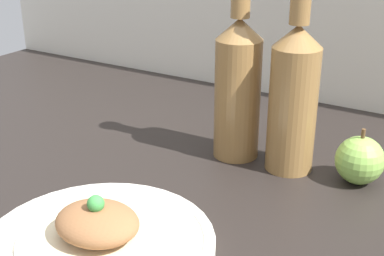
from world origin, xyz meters
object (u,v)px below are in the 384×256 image
cider_bottle_left (238,84)px  apple (360,160)px  plate (99,243)px  cider_bottle_right (294,94)px  plated_food (98,227)px

cider_bottle_left → apple: (20.45, 0.93, -8.89)cm
plate → cider_bottle_right: cider_bottle_right is taller
plated_food → cider_bottle_left: 34.37cm
plated_food → plate: bearing=0.0°
plate → apple: (22.55, 33.93, 2.83)cm
plated_food → cider_bottle_left: (2.09, 33.01, 9.36)cm
plate → plated_food: bearing=0.0°
cider_bottle_left → cider_bottle_right: bearing=0.0°
cider_bottle_right → plate: bearing=-109.4°
cider_bottle_right → apple: size_ratio=3.59×
plated_food → cider_bottle_right: (11.65, 33.01, 9.36)cm
plate → cider_bottle_left: (2.09, 33.01, 11.71)cm
plate → cider_bottle_right: bearing=70.6°
apple → plate: bearing=-123.6°
plated_food → apple: apple is taller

